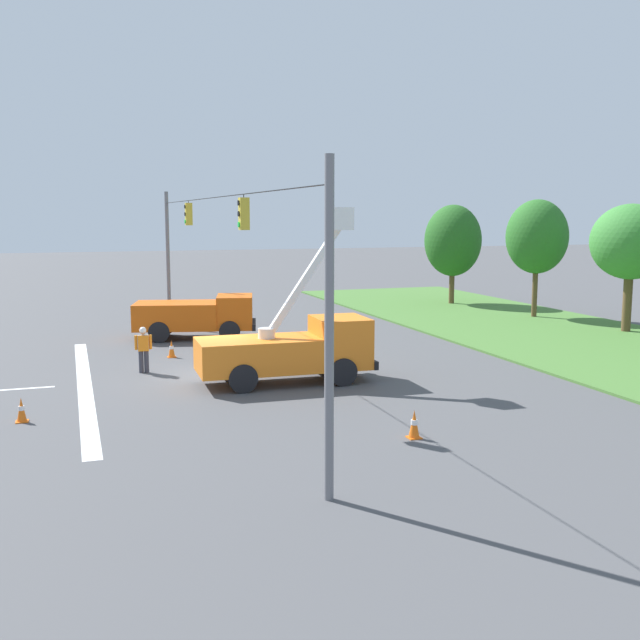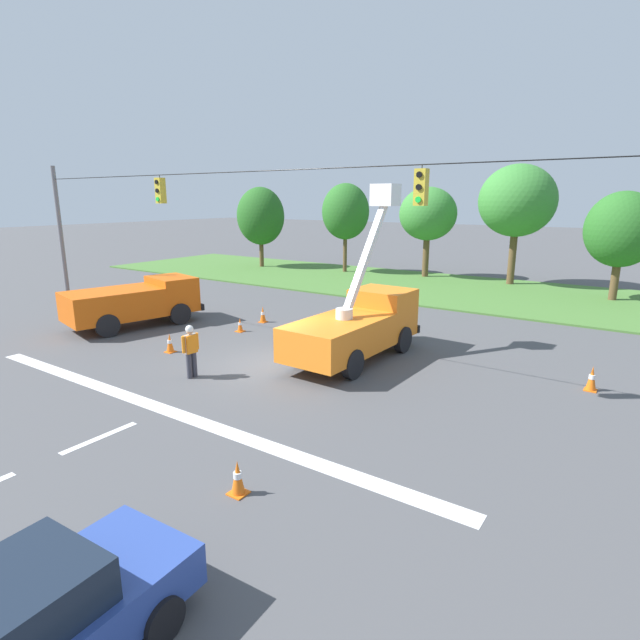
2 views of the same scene
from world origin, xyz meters
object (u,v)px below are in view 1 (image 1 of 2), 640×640
Objects in this scene: tree_far_west at (453,241)px; traffic_cone_lane_edge_a at (172,349)px; tree_west at (537,237)px; traffic_cone_mid_right at (414,424)px; road_worker at (143,347)px; traffic_cone_foreground_left at (21,410)px; tree_centre at (631,242)px; traffic_cone_near_bucket at (258,346)px; utility_truck_support_near at (197,315)px; traffic_cone_foreground_right at (297,341)px; utility_truck_bucket_lift at (293,346)px.

tree_far_west is 24.39m from traffic_cone_lane_edge_a.
tree_west is 8.82× the size of traffic_cone_mid_right.
traffic_cone_foreground_left is (5.89, -4.05, -0.64)m from road_worker.
tree_west is 24.83m from road_worker.
tree_centre is 9.00× the size of traffic_cone_foreground_left.
road_worker is at bearing -26.66° from traffic_cone_lane_edge_a.
traffic_cone_near_bucket is at bearing 133.02° from traffic_cone_foreground_left.
tree_far_west is at bearing 114.28° from utility_truck_support_near.
traffic_cone_foreground_left is 14.23m from traffic_cone_foreground_right.
traffic_cone_mid_right reaches higher than traffic_cone_foreground_left.
traffic_cone_lane_edge_a is (-13.80, -4.69, -0.02)m from traffic_cone_mid_right.
utility_truck_bucket_lift is 8.29× the size of traffic_cone_foreground_right.
traffic_cone_mid_right is at bearing 18.75° from traffic_cone_lane_edge_a.
tree_centre reaches higher than road_worker.
tree_centre is (13.67, 2.59, 0.33)m from tree_far_west.
traffic_cone_mid_right is 13.73m from traffic_cone_near_bucket.
utility_truck_bucket_lift is at bearing -41.21° from tree_far_west.
traffic_cone_lane_edge_a is at bearing -57.51° from tree_far_west.
traffic_cone_mid_right is at bearing -30.30° from tree_far_west.
traffic_cone_lane_edge_a is (-0.11, -3.75, 0.07)m from traffic_cone_near_bucket.
traffic_cone_lane_edge_a is at bearing -91.61° from traffic_cone_near_bucket.
utility_truck_support_near is 8.01× the size of traffic_cone_mid_right.
traffic_cone_foreground_left is at bearing -28.81° from utility_truck_support_near.
traffic_cone_foreground_left is 12.61m from traffic_cone_near_bucket.
traffic_cone_near_bucket is (-0.63, -19.14, -4.32)m from tree_centre.
traffic_cone_mid_right is (19.29, -17.00, -4.34)m from tree_west.
traffic_cone_foreground_right is at bearing 98.96° from traffic_cone_near_bucket.
traffic_cone_near_bucket is at bearing -176.10° from traffic_cone_mid_right.
utility_truck_support_near reaches higher than road_worker.
utility_truck_support_near is 18.64m from traffic_cone_mid_right.
utility_truck_bucket_lift is at bearing -57.13° from tree_west.
traffic_cone_lane_edge_a is at bearing 147.88° from traffic_cone_foreground_left.
tree_far_west is 13.91m from tree_centre.
road_worker reaches higher than traffic_cone_mid_right.
utility_truck_support_near is at bearing -158.09° from traffic_cone_near_bucket.
tree_far_west is 9.01× the size of traffic_cone_lane_edge_a.
utility_truck_support_near is 8.17× the size of traffic_cone_foreground_right.
traffic_cone_near_bucket is (4.71, 1.89, -0.85)m from utility_truck_support_near.
tree_west is 9.45× the size of traffic_cone_foreground_left.
utility_truck_support_near is at bearing -87.44° from tree_west.
traffic_cone_near_bucket is (-8.60, 9.22, -0.06)m from traffic_cone_foreground_left.
traffic_cone_mid_right is at bearing -3.88° from traffic_cone_foreground_right.
traffic_cone_near_bucket is at bearing -51.78° from tree_far_west.
utility_truck_bucket_lift is 10.98m from utility_truck_support_near.
traffic_cone_foreground_right is 5.64m from traffic_cone_lane_edge_a.
utility_truck_support_near is (8.32, -18.44, -3.13)m from tree_far_west.
traffic_cone_foreground_left is 11.36m from traffic_cone_mid_right.
traffic_cone_lane_edge_a is (0.19, -5.64, -0.01)m from traffic_cone_foreground_right.
utility_truck_support_near is at bearing -104.26° from tree_centre.
traffic_cone_lane_edge_a is at bearing -75.79° from tree_west.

